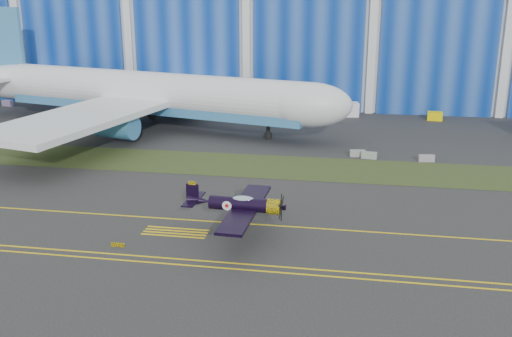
% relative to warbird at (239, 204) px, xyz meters
% --- Properties ---
extents(ground, '(260.00, 260.00, 0.00)m').
position_rel_warbird_xyz_m(ground, '(12.02, 7.95, -3.09)').
color(ground, '#313131').
rests_on(ground, ground).
extents(grass_median, '(260.00, 10.00, 0.02)m').
position_rel_warbird_xyz_m(grass_median, '(12.02, 21.95, -3.07)').
color(grass_median, '#475128').
rests_on(grass_median, ground).
extents(hangar, '(220.00, 45.70, 30.00)m').
position_rel_warbird_xyz_m(hangar, '(12.02, 79.73, 11.87)').
color(hangar, silver).
rests_on(hangar, ground).
extents(taxiway_centreline, '(200.00, 0.20, 0.02)m').
position_rel_warbird_xyz_m(taxiway_centreline, '(12.02, 2.95, -3.08)').
color(taxiway_centreline, yellow).
rests_on(taxiway_centreline, ground).
extents(edge_line_near, '(80.00, 0.20, 0.02)m').
position_rel_warbird_xyz_m(edge_line_near, '(12.02, -6.55, -3.08)').
color(edge_line_near, yellow).
rests_on(edge_line_near, ground).
extents(edge_line_far, '(80.00, 0.20, 0.02)m').
position_rel_warbird_xyz_m(edge_line_far, '(12.02, -5.55, -3.08)').
color(edge_line_far, yellow).
rests_on(edge_line_far, ground).
extents(hold_short_ladder, '(6.00, 2.40, 0.02)m').
position_rel_warbird_xyz_m(hold_short_ladder, '(-5.98, -0.15, -3.08)').
color(hold_short_ladder, yellow).
rests_on(hold_short_ladder, ground).
extents(guard_board_left, '(1.20, 0.15, 0.35)m').
position_rel_warbird_xyz_m(guard_board_left, '(-9.98, -4.05, -2.91)').
color(guard_board_left, yellow).
rests_on(guard_board_left, ground).
extents(warbird, '(10.72, 12.75, 3.66)m').
position_rel_warbird_xyz_m(warbird, '(0.00, 0.00, 0.00)').
color(warbird, black).
rests_on(warbird, ground).
extents(jetliner, '(84.36, 76.30, 25.11)m').
position_rel_warbird_xyz_m(jetliner, '(-22.08, 40.07, 9.47)').
color(jetliner, white).
rests_on(jetliner, ground).
extents(shipping_container, '(5.89, 3.34, 2.41)m').
position_rel_warbird_xyz_m(shipping_container, '(7.45, 53.62, -1.88)').
color(shipping_container, white).
rests_on(shipping_container, ground).
extents(tug, '(2.56, 1.73, 1.42)m').
position_rel_warbird_xyz_m(tug, '(22.97, 53.11, -2.38)').
color(tug, '#F9DE00').
rests_on(tug, ground).
extents(cart, '(1.84, 1.16, 1.07)m').
position_rel_warbird_xyz_m(cart, '(-54.81, 52.34, -2.55)').
color(cart, '#F0C7FE').
rests_on(cart, ground).
extents(barrier_a, '(2.07, 0.91, 0.90)m').
position_rel_warbird_xyz_m(barrier_a, '(10.34, 28.37, -2.64)').
color(barrier_a, gray).
rests_on(barrier_a, ground).
extents(barrier_b, '(2.06, 0.87, 0.90)m').
position_rel_warbird_xyz_m(barrier_b, '(11.85, 27.64, -2.64)').
color(barrier_b, gray).
rests_on(barrier_b, ground).
extents(barrier_c, '(2.06, 0.87, 0.90)m').
position_rel_warbird_xyz_m(barrier_c, '(19.13, 27.45, -2.64)').
color(barrier_c, gray).
rests_on(barrier_c, ground).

